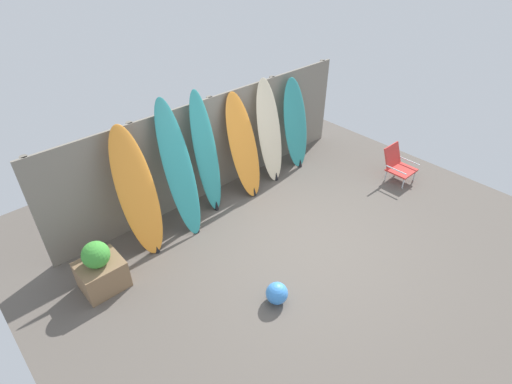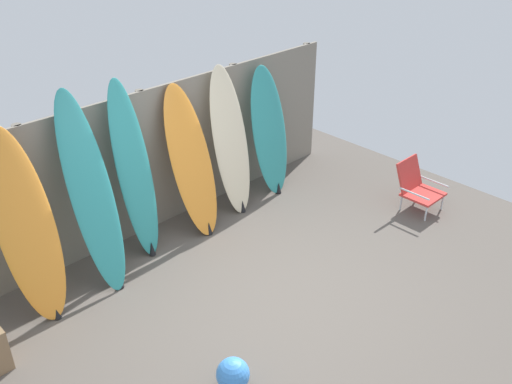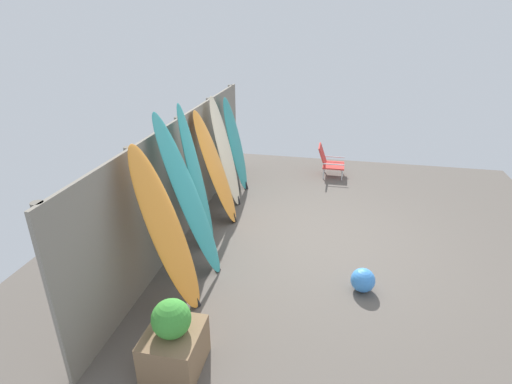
{
  "view_description": "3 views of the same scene",
  "coord_description": "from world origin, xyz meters",
  "px_view_note": "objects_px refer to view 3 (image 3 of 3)",
  "views": [
    {
      "loc": [
        -3.64,
        -3.08,
        4.3
      ],
      "look_at": [
        -0.38,
        0.48,
        0.88
      ],
      "focal_mm": 28.0,
      "sensor_mm": 36.0,
      "label": 1
    },
    {
      "loc": [
        -3.38,
        -3.34,
        3.98
      ],
      "look_at": [
        0.48,
        0.63,
        0.85
      ],
      "focal_mm": 40.0,
      "sensor_mm": 36.0,
      "label": 2
    },
    {
      "loc": [
        -5.26,
        -0.19,
        3.13
      ],
      "look_at": [
        -0.37,
        0.82,
        0.9
      ],
      "focal_mm": 28.0,
      "sensor_mm": 36.0,
      "label": 3
    }
  ],
  "objects_px": {
    "surfboard_teal_2": "(197,180)",
    "planter_box": "(174,342)",
    "surfboard_orange_0": "(167,232)",
    "surfboard_cream_4": "(226,154)",
    "surfboard_teal_1": "(189,198)",
    "surfboard_teal_5": "(236,145)",
    "beach_ball": "(363,280)",
    "surfboard_orange_3": "(216,170)",
    "beach_chair": "(329,161)"
  },
  "relations": [
    {
      "from": "beach_chair",
      "to": "surfboard_teal_5",
      "type": "bearing_deg",
      "value": 131.64
    },
    {
      "from": "surfboard_orange_0",
      "to": "surfboard_teal_5",
      "type": "bearing_deg",
      "value": 1.94
    },
    {
      "from": "planter_box",
      "to": "beach_ball",
      "type": "xyz_separation_m",
      "value": [
        1.58,
        -1.8,
        -0.17
      ]
    },
    {
      "from": "surfboard_teal_5",
      "to": "planter_box",
      "type": "relative_size",
      "value": 2.27
    },
    {
      "from": "surfboard_orange_0",
      "to": "surfboard_cream_4",
      "type": "xyz_separation_m",
      "value": [
        2.77,
        0.11,
        -0.02
      ]
    },
    {
      "from": "beach_chair",
      "to": "planter_box",
      "type": "xyz_separation_m",
      "value": [
        -5.41,
        1.22,
        -0.0
      ]
    },
    {
      "from": "surfboard_teal_1",
      "to": "beach_ball",
      "type": "relative_size",
      "value": 7.03
    },
    {
      "from": "surfboard_teal_1",
      "to": "surfboard_teal_2",
      "type": "height_order",
      "value": "surfboard_teal_1"
    },
    {
      "from": "surfboard_teal_1",
      "to": "beach_chair",
      "type": "relative_size",
      "value": 3.22
    },
    {
      "from": "surfboard_cream_4",
      "to": "beach_chair",
      "type": "height_order",
      "value": "surfboard_cream_4"
    },
    {
      "from": "surfboard_orange_0",
      "to": "surfboard_teal_2",
      "type": "bearing_deg",
      "value": 5.25
    },
    {
      "from": "surfboard_orange_3",
      "to": "surfboard_cream_4",
      "type": "bearing_deg",
      "value": 2.59
    },
    {
      "from": "surfboard_teal_1",
      "to": "beach_ball",
      "type": "height_order",
      "value": "surfboard_teal_1"
    },
    {
      "from": "surfboard_orange_3",
      "to": "beach_chair",
      "type": "height_order",
      "value": "surfboard_orange_3"
    },
    {
      "from": "surfboard_orange_0",
      "to": "beach_ball",
      "type": "xyz_separation_m",
      "value": [
        0.69,
        -2.19,
        -0.82
      ]
    },
    {
      "from": "surfboard_orange_0",
      "to": "planter_box",
      "type": "bearing_deg",
      "value": -156.42
    },
    {
      "from": "surfboard_teal_1",
      "to": "surfboard_orange_3",
      "type": "height_order",
      "value": "surfboard_teal_1"
    },
    {
      "from": "beach_chair",
      "to": "beach_ball",
      "type": "bearing_deg",
      "value": -160.97
    },
    {
      "from": "surfboard_orange_0",
      "to": "surfboard_teal_2",
      "type": "relative_size",
      "value": 0.93
    },
    {
      "from": "surfboard_cream_4",
      "to": "planter_box",
      "type": "bearing_deg",
      "value": -172.18
    },
    {
      "from": "planter_box",
      "to": "beach_chair",
      "type": "bearing_deg",
      "value": -12.73
    },
    {
      "from": "surfboard_orange_0",
      "to": "beach_ball",
      "type": "relative_size",
      "value": 6.51
    },
    {
      "from": "beach_chair",
      "to": "surfboard_orange_0",
      "type": "bearing_deg",
      "value": 170.83
    },
    {
      "from": "surfboard_orange_0",
      "to": "beach_ball",
      "type": "bearing_deg",
      "value": -72.49
    },
    {
      "from": "surfboard_teal_2",
      "to": "surfboard_teal_1",
      "type": "bearing_deg",
      "value": -169.92
    },
    {
      "from": "surfboard_teal_1",
      "to": "surfboard_cream_4",
      "type": "relative_size",
      "value": 1.09
    },
    {
      "from": "beach_chair",
      "to": "planter_box",
      "type": "height_order",
      "value": "planter_box"
    },
    {
      "from": "surfboard_orange_0",
      "to": "beach_chair",
      "type": "distance_m",
      "value": 4.85
    },
    {
      "from": "surfboard_orange_0",
      "to": "surfboard_teal_5",
      "type": "relative_size",
      "value": 1.1
    },
    {
      "from": "surfboard_cream_4",
      "to": "beach_ball",
      "type": "relative_size",
      "value": 6.43
    },
    {
      "from": "surfboard_cream_4",
      "to": "surfboard_teal_1",
      "type": "bearing_deg",
      "value": -177.23
    },
    {
      "from": "surfboard_teal_1",
      "to": "surfboard_teal_5",
      "type": "xyz_separation_m",
      "value": [
        2.75,
        0.1,
        -0.16
      ]
    },
    {
      "from": "surfboard_orange_3",
      "to": "surfboard_teal_5",
      "type": "height_order",
      "value": "surfboard_orange_3"
    },
    {
      "from": "surfboard_teal_2",
      "to": "planter_box",
      "type": "xyz_separation_m",
      "value": [
        -2.22,
        -0.51,
        -0.71
      ]
    },
    {
      "from": "surfboard_teal_5",
      "to": "planter_box",
      "type": "bearing_deg",
      "value": -173.39
    },
    {
      "from": "surfboard_teal_1",
      "to": "surfboard_orange_3",
      "type": "distance_m",
      "value": 1.38
    },
    {
      "from": "surfboard_teal_5",
      "to": "beach_chair",
      "type": "distance_m",
      "value": 2.1
    },
    {
      "from": "surfboard_orange_0",
      "to": "beach_ball",
      "type": "distance_m",
      "value": 2.44
    },
    {
      "from": "surfboard_teal_2",
      "to": "surfboard_teal_5",
      "type": "bearing_deg",
      "value": -0.12
    },
    {
      "from": "surfboard_orange_0",
      "to": "surfboard_teal_1",
      "type": "height_order",
      "value": "surfboard_teal_1"
    },
    {
      "from": "surfboard_teal_2",
      "to": "surfboard_teal_5",
      "type": "distance_m",
      "value": 2.15
    },
    {
      "from": "surfboard_cream_4",
      "to": "planter_box",
      "type": "height_order",
      "value": "surfboard_cream_4"
    },
    {
      "from": "surfboard_teal_2",
      "to": "planter_box",
      "type": "bearing_deg",
      "value": -167.05
    },
    {
      "from": "surfboard_teal_5",
      "to": "beach_ball",
      "type": "relative_size",
      "value": 5.93
    },
    {
      "from": "beach_ball",
      "to": "beach_chair",
      "type": "bearing_deg",
      "value": 8.61
    },
    {
      "from": "surfboard_teal_1",
      "to": "beach_chair",
      "type": "bearing_deg",
      "value": -23.21
    },
    {
      "from": "surfboard_orange_0",
      "to": "planter_box",
      "type": "distance_m",
      "value": 1.16
    },
    {
      "from": "surfboard_teal_1",
      "to": "beach_ball",
      "type": "distance_m",
      "value": 2.38
    },
    {
      "from": "surfboard_teal_1",
      "to": "surfboard_orange_0",
      "type": "bearing_deg",
      "value": -178.78
    },
    {
      "from": "surfboard_teal_1",
      "to": "surfboard_teal_5",
      "type": "height_order",
      "value": "surfboard_teal_1"
    }
  ]
}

